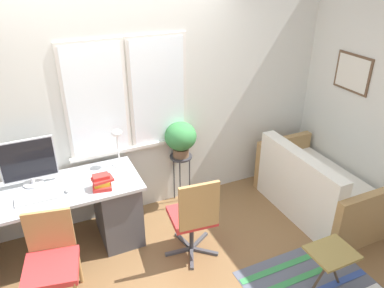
{
  "coord_description": "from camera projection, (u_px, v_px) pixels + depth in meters",
  "views": [
    {
      "loc": [
        -0.87,
        -2.9,
        2.78
      ],
      "look_at": [
        0.55,
        0.17,
        1.03
      ],
      "focal_mm": 35.0,
      "sensor_mm": 36.0,
      "label": 1
    }
  ],
  "objects": [
    {
      "name": "wall_right_with_picture",
      "position": [
        353.0,
        92.0,
        4.24
      ],
      "size": [
        0.08,
        9.0,
        2.7
      ],
      "color": "silver",
      "rests_on": "ground_plane"
    },
    {
      "name": "folding_stool",
      "position": [
        331.0,
        255.0,
        3.27
      ],
      "size": [
        0.39,
        0.33,
        0.46
      ],
      "color": "olive",
      "rests_on": "ground_plane"
    },
    {
      "name": "wall_back_with_window",
      "position": [
        122.0,
        103.0,
        3.94
      ],
      "size": [
        9.0,
        0.12,
        2.7
      ],
      "color": "silver",
      "rests_on": "ground_plane"
    },
    {
      "name": "desk_chair_wooden",
      "position": [
        51.0,
        259.0,
        3.17
      ],
      "size": [
        0.52,
        0.53,
        0.84
      ],
      "rotation": [
        0.0,
        0.0,
        -0.19
      ],
      "color": "#B2844C",
      "rests_on": "ground_plane"
    },
    {
      "name": "couch_loveseat",
      "position": [
        315.0,
        190.0,
        4.37
      ],
      "size": [
        0.79,
        1.46,
        0.83
      ],
      "rotation": [
        0.0,
        0.0,
        1.57
      ],
      "color": "white",
      "rests_on": "ground_plane"
    },
    {
      "name": "plant_stand",
      "position": [
        181.0,
        162.0,
        4.4
      ],
      "size": [
        0.26,
        0.26,
        0.65
      ],
      "color": "#333338",
      "rests_on": "ground_plane"
    },
    {
      "name": "keyboard",
      "position": [
        37.0,
        198.0,
        3.42
      ],
      "size": [
        0.38,
        0.14,
        0.02
      ],
      "color": "silver",
      "rests_on": "desk"
    },
    {
      "name": "desk_lamp",
      "position": [
        117.0,
        141.0,
        3.84
      ],
      "size": [
        0.14,
        0.14,
        0.41
      ],
      "color": "white",
      "rests_on": "desk"
    },
    {
      "name": "desk",
      "position": [
        39.0,
        224.0,
        3.65
      ],
      "size": [
        2.02,
        0.68,
        0.76
      ],
      "color": "#B2B7BC",
      "rests_on": "ground_plane"
    },
    {
      "name": "office_chair_swivel",
      "position": [
        194.0,
        216.0,
        3.62
      ],
      "size": [
        0.54,
        0.55,
        0.95
      ],
      "rotation": [
        0.0,
        0.0,
        3.04
      ],
      "color": "#47474C",
      "rests_on": "ground_plane"
    },
    {
      "name": "floor_rug_striped",
      "position": [
        310.0,
        284.0,
        3.5
      ],
      "size": [
        1.18,
        0.86,
        0.01
      ],
      "color": "#565B6B",
      "rests_on": "ground_plane"
    },
    {
      "name": "mouse",
      "position": [
        67.0,
        190.0,
        3.52
      ],
      "size": [
        0.04,
        0.07,
        0.03
      ],
      "color": "silver",
      "rests_on": "desk"
    },
    {
      "name": "monitor",
      "position": [
        28.0,
        162.0,
        3.53
      ],
      "size": [
        0.51,
        0.19,
        0.48
      ],
      "color": "silver",
      "rests_on": "desk"
    },
    {
      "name": "ground_plane",
      "position": [
        152.0,
        247.0,
        3.94
      ],
      "size": [
        14.0,
        14.0,
        0.0
      ],
      "primitive_type": "plane",
      "color": "brown"
    },
    {
      "name": "potted_plant",
      "position": [
        181.0,
        137.0,
        4.26
      ],
      "size": [
        0.36,
        0.36,
        0.42
      ],
      "color": "brown",
      "rests_on": "plant_stand"
    },
    {
      "name": "book_stack",
      "position": [
        102.0,
        182.0,
        3.55
      ],
      "size": [
        0.21,
        0.18,
        0.14
      ],
      "color": "red",
      "rests_on": "desk"
    }
  ]
}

